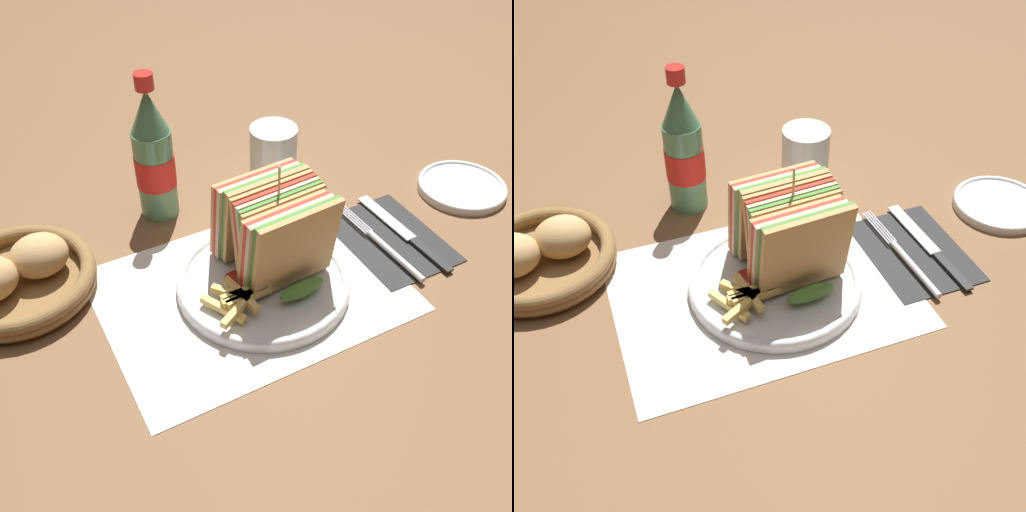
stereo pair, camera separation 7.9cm
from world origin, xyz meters
TOP-DOWN VIEW (x-y plane):
  - ground_plane at (0.00, 0.00)m, footprint 4.00×4.00m
  - placemat at (-0.04, -0.02)m, footprint 0.39×0.29m
  - plate_main at (-0.03, -0.02)m, footprint 0.23×0.23m
  - club_sandwich at (-0.00, -0.01)m, footprint 0.13×0.15m
  - fries_pile at (-0.08, -0.05)m, footprint 0.09×0.08m
  - ketchup_blob at (-0.06, -0.01)m, footprint 0.03×0.03m
  - napkin at (0.18, -0.02)m, footprint 0.13×0.18m
  - fork at (0.16, -0.04)m, footprint 0.02×0.19m
  - knife at (0.21, -0.02)m, footprint 0.02×0.20m
  - coke_bottle_near at (-0.09, 0.20)m, footprint 0.06×0.06m
  - glass_near at (0.10, 0.18)m, footprint 0.07×0.07m
  - bread_basket at (-0.31, 0.13)m, footprint 0.20×0.20m
  - side_saucer at (0.36, 0.02)m, footprint 0.14×0.14m

SIDE VIEW (x-z plane):
  - ground_plane at x=0.00m, z-range 0.00..0.00m
  - placemat at x=-0.04m, z-range 0.00..0.00m
  - napkin at x=0.18m, z-range 0.00..0.00m
  - knife at x=0.21m, z-range 0.00..0.01m
  - side_saucer at x=0.36m, z-range 0.00..0.01m
  - fork at x=0.16m, z-range 0.00..0.01m
  - plate_main at x=-0.03m, z-range 0.00..0.02m
  - bread_basket at x=-0.31m, z-range -0.01..0.06m
  - ketchup_blob at x=-0.06m, z-range 0.02..0.03m
  - fries_pile at x=-0.08m, z-range 0.02..0.04m
  - glass_near at x=0.10m, z-range -0.01..0.10m
  - club_sandwich at x=0.00m, z-range 0.00..0.16m
  - coke_bottle_near at x=-0.09m, z-range -0.02..0.21m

